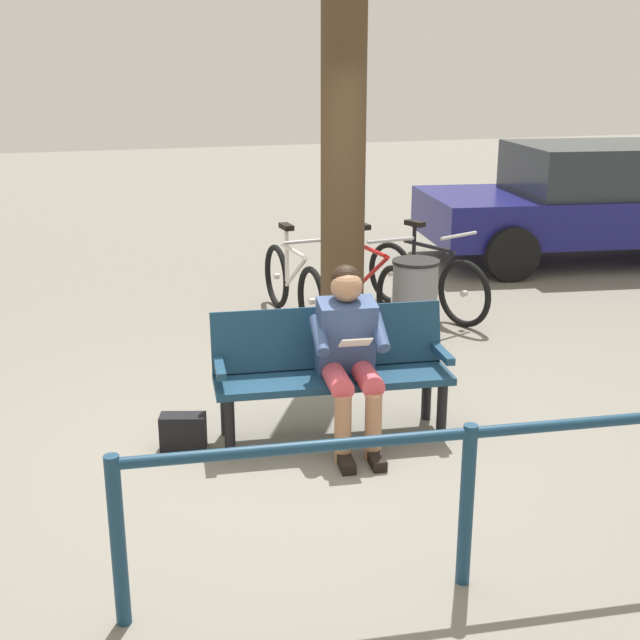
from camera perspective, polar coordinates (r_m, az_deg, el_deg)
name	(u,v)px	position (r m, az deg, el deg)	size (l,w,h in m)	color
ground_plane	(303,451)	(5.66, -1.16, -8.82)	(40.00, 40.00, 0.00)	slate
bench	(331,363)	(5.74, 0.74, -2.93)	(1.64, 0.66, 0.87)	navy
person_reading	(349,348)	(5.55, 1.96, -1.92)	(0.52, 0.80, 1.20)	#334772
handbag	(183,432)	(5.72, -9.24, -7.47)	(0.30, 0.14, 0.24)	black
tree_trunk	(343,151)	(7.01, 1.58, 11.36)	(0.37, 0.37, 3.54)	#4C3823
litter_bin	(415,306)	(7.42, 6.41, 0.94)	(0.41, 0.41, 0.83)	slate
bicycle_blue	(426,280)	(8.54, 7.17, 2.70)	(0.71, 1.58, 0.94)	black
bicycle_purple	(370,284)	(8.33, 3.37, 2.43)	(0.48, 1.68, 0.94)	black
bicycle_silver	(293,285)	(8.28, -1.83, 2.37)	(0.48, 1.68, 0.94)	black
railing_fence	(468,473)	(4.14, 10.00, -10.18)	(3.34, 0.42, 0.85)	navy
parked_car	(595,200)	(11.37, 18.13, 7.75)	(4.42, 2.50, 1.47)	navy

